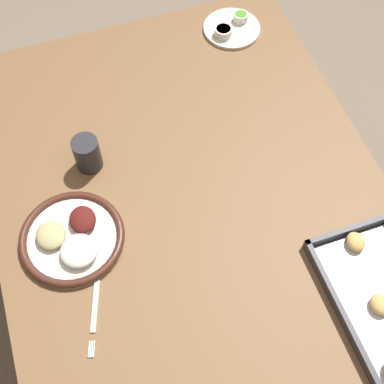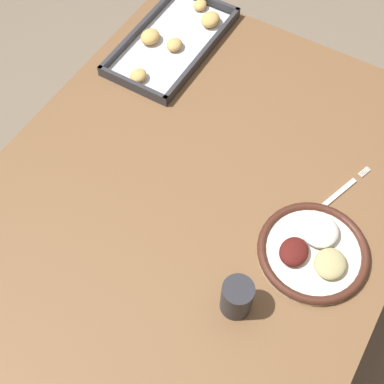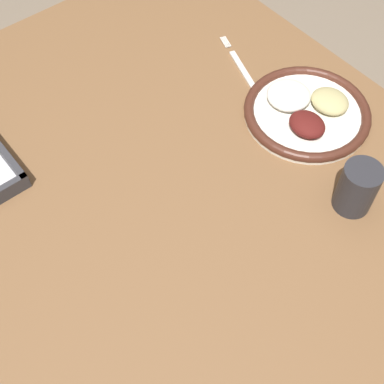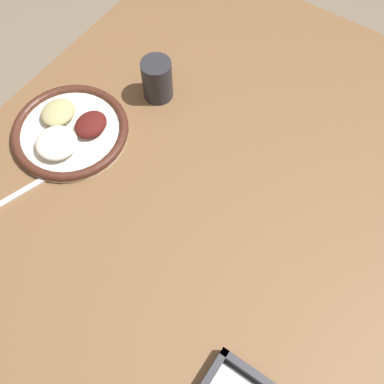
# 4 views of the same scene
# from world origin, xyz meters

# --- Properties ---
(ground_plane) EXTENTS (8.00, 8.00, 0.00)m
(ground_plane) POSITION_xyz_m (0.00, 0.00, 0.00)
(ground_plane) COLOR #7A6B59
(dining_table) EXTENTS (1.29, 0.97, 0.77)m
(dining_table) POSITION_xyz_m (0.00, 0.00, 0.67)
(dining_table) COLOR brown
(dining_table) RESTS_ON ground_plane
(dinner_plate) EXTENTS (0.25, 0.25, 0.04)m
(dinner_plate) POSITION_xyz_m (0.02, -0.31, 0.78)
(dinner_plate) COLOR white
(dinner_plate) RESTS_ON dining_table
(fork) EXTENTS (0.22, 0.09, 0.00)m
(fork) POSITION_xyz_m (0.19, -0.29, 0.77)
(fork) COLOR silver
(fork) RESTS_ON dining_table
(baking_tray) EXTENTS (0.41, 0.22, 0.04)m
(baking_tray) POSITION_xyz_m (0.43, 0.31, 0.78)
(baking_tray) COLOR #333338
(baking_tray) RESTS_ON dining_table
(drinking_cup) EXTENTS (0.07, 0.07, 0.10)m
(drinking_cup) POSITION_xyz_m (-0.17, -0.22, 0.82)
(drinking_cup) COLOR #28282D
(drinking_cup) RESTS_ON dining_table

